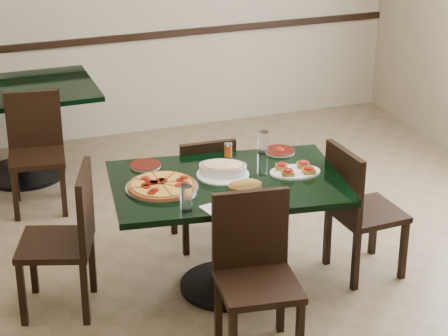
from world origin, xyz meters
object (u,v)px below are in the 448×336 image
object	(u,v)px
pepperoni_pizza	(162,186)
bread_basket	(245,187)
lasagna_casserole	(223,169)
chair_near	(255,266)
main_table	(227,207)
chair_right	(357,205)
chair_far	(204,187)
bruschetta_platter	(295,170)
back_chair_near	(36,145)
back_table	(18,115)
chair_left	(69,233)

from	to	relation	value
pepperoni_pizza	bread_basket	world-z (taller)	bread_basket
lasagna_casserole	chair_near	bearing A→B (deg)	-71.64
main_table	chair_right	bearing A→B (deg)	0.28
chair_far	bruschetta_platter	world-z (taller)	chair_far
chair_near	back_chair_near	size ratio (longest dim) A/B	1.06
chair_near	bread_basket	bearing A→B (deg)	83.61
lasagna_casserole	bread_basket	size ratio (longest dim) A/B	1.61
pepperoni_pizza	chair_far	bearing A→B (deg)	51.33
back_table	chair_left	size ratio (longest dim) A/B	1.35
back_table	lasagna_casserole	xyz separation A→B (m)	(0.97, -2.14, 0.27)
chair_near	lasagna_casserole	distance (m)	0.77
chair_right	bread_basket	xyz separation A→B (m)	(-0.80, -0.10, 0.29)
chair_far	chair_right	xyz separation A→B (m)	(0.79, -0.69, 0.05)
chair_right	chair_left	distance (m)	1.81
chair_right	bread_basket	distance (m)	0.86
lasagna_casserole	bread_basket	bearing A→B (deg)	-59.42
chair_far	lasagna_casserole	xyz separation A→B (m)	(-0.05, -0.50, 0.35)
chair_right	bruschetta_platter	distance (m)	0.50
back_table	chair_near	bearing A→B (deg)	-72.81
back_table	lasagna_casserole	size ratio (longest dim) A/B	3.62
chair_left	pepperoni_pizza	bearing A→B (deg)	100.34
back_chair_near	chair_right	bearing A→B (deg)	-36.76
chair_far	chair_near	world-z (taller)	chair_near
main_table	chair_left	size ratio (longest dim) A/B	1.64
back_table	chair_near	world-z (taller)	chair_near
back_table	chair_left	bearing A→B (deg)	-90.03
main_table	chair_left	distance (m)	0.96
bread_basket	main_table	bearing A→B (deg)	96.81
chair_near	chair_left	world-z (taller)	chair_near
chair_far	chair_left	distance (m)	1.12
chair_right	pepperoni_pizza	world-z (taller)	chair_right
chair_right	chair_left	size ratio (longest dim) A/B	0.97
main_table	chair_far	world-z (taller)	chair_far
pepperoni_pizza	bruschetta_platter	world-z (taller)	bruschetta_platter
chair_near	lasagna_casserole	world-z (taller)	chair_near
back_table	chair_far	xyz separation A→B (m)	(1.02, -1.64, -0.08)
chair_far	back_chair_near	xyz separation A→B (m)	(-0.97, 1.05, 0.04)
bread_basket	back_chair_near	bearing A→B (deg)	114.88
chair_right	pepperoni_pizza	xyz separation A→B (m)	(-1.24, 0.13, 0.27)
chair_near	pepperoni_pizza	size ratio (longest dim) A/B	2.13
pepperoni_pizza	lasagna_casserole	bearing A→B (deg)	8.13
chair_left	bruschetta_platter	xyz separation A→B (m)	(1.39, -0.14, 0.26)
chair_left	bruschetta_platter	bearing A→B (deg)	102.66
back_table	chair_right	bearing A→B (deg)	-52.55
lasagna_casserole	chair_right	bearing A→B (deg)	11.23
pepperoni_pizza	bread_basket	distance (m)	0.49
back_chair_near	lasagna_casserole	xyz separation A→B (m)	(0.92, -1.55, 0.31)
main_table	back_chair_near	bearing A→B (deg)	127.36
chair_near	bruschetta_platter	xyz separation A→B (m)	(0.50, 0.59, 0.26)
back_table	chair_left	xyz separation A→B (m)	(0.01, -2.12, -0.01)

